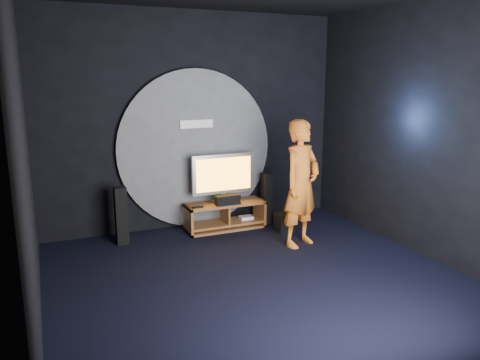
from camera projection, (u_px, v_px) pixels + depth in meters
name	position (u px, v px, depth m)	size (l,w,h in m)	color
floor	(260.00, 281.00, 5.80)	(5.00, 5.00, 0.00)	black
back_wall	(194.00, 121.00, 7.65)	(5.00, 0.04, 3.50)	black
front_wall	(422.00, 187.00, 3.17)	(5.00, 0.04, 3.50)	black
left_wall	(25.00, 155.00, 4.44)	(0.04, 5.00, 3.50)	black
right_wall	(426.00, 131.00, 6.38)	(0.04, 5.00, 3.50)	black
wall_disc_panel	(196.00, 149.00, 7.70)	(2.60, 0.11, 2.60)	#515156
media_console	(225.00, 217.00, 7.73)	(1.31, 0.45, 0.45)	#945D2E
tv	(223.00, 176.00, 7.63)	(1.06, 0.22, 0.79)	silver
center_speaker	(228.00, 200.00, 7.55)	(0.40, 0.15, 0.15)	black
remote	(198.00, 207.00, 7.36)	(0.18, 0.05, 0.02)	black
tower_speaker_left	(121.00, 216.00, 7.00)	(0.18, 0.19, 0.88)	black
tower_speaker_right	(267.00, 198.00, 7.98)	(0.18, 0.19, 0.88)	black
subwoofer	(284.00, 222.00, 7.62)	(0.27, 0.27, 0.30)	black
player	(301.00, 184.00, 6.84)	(0.69, 0.45, 1.88)	orange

